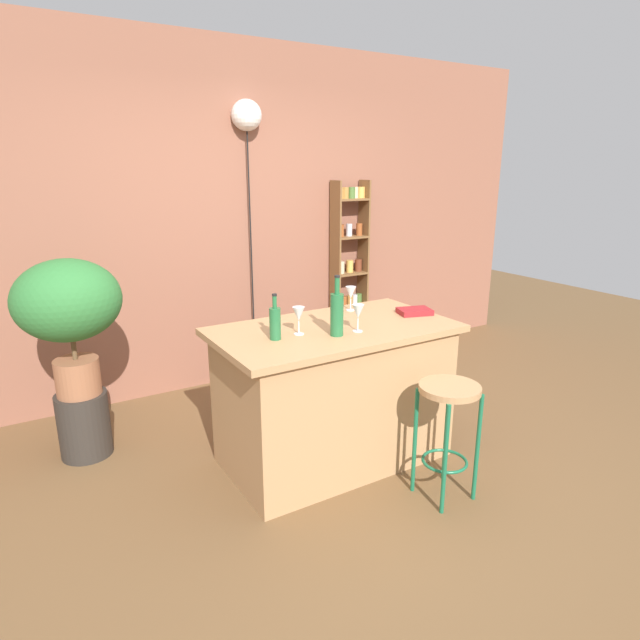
{
  "coord_description": "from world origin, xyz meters",
  "views": [
    {
      "loc": [
        -1.69,
        -2.33,
        1.83
      ],
      "look_at": [
        0.05,
        0.55,
        0.86
      ],
      "focal_mm": 30.15,
      "sensor_mm": 36.0,
      "label": 1
    }
  ],
  "objects_px": {
    "bottle_olive_oil": "(275,322)",
    "pendant_globe_light": "(247,118)",
    "spice_shelf": "(349,268)",
    "bottle_spirits_clear": "(337,313)",
    "cookbook": "(415,311)",
    "potted_plant": "(68,307)",
    "wine_glass_right": "(299,315)",
    "wine_glass_left": "(351,293)",
    "plant_stool": "(84,424)",
    "bar_stool": "(448,415)",
    "wine_glass_center": "(358,312)"
  },
  "relations": [
    {
      "from": "bottle_olive_oil",
      "to": "pendant_globe_light",
      "type": "height_order",
      "value": "pendant_globe_light"
    },
    {
      "from": "potted_plant",
      "to": "pendant_globe_light",
      "type": "bearing_deg",
      "value": 23.73
    },
    {
      "from": "spice_shelf",
      "to": "bottle_spirits_clear",
      "type": "distance_m",
      "value": 2.04
    },
    {
      "from": "wine_glass_center",
      "to": "wine_glass_right",
      "type": "xyz_separation_m",
      "value": [
        -0.32,
        0.13,
        0.0
      ]
    },
    {
      "from": "plant_stool",
      "to": "wine_glass_left",
      "type": "bearing_deg",
      "value": -19.93
    },
    {
      "from": "wine_glass_left",
      "to": "cookbook",
      "type": "xyz_separation_m",
      "value": [
        0.31,
        -0.3,
        -0.1
      ]
    },
    {
      "from": "plant_stool",
      "to": "cookbook",
      "type": "distance_m",
      "value": 2.28
    },
    {
      "from": "plant_stool",
      "to": "pendant_globe_light",
      "type": "relative_size",
      "value": 0.18
    },
    {
      "from": "potted_plant",
      "to": "spice_shelf",
      "type": "bearing_deg",
      "value": 13.98
    },
    {
      "from": "spice_shelf",
      "to": "bottle_olive_oil",
      "type": "xyz_separation_m",
      "value": [
        -1.54,
        -1.52,
        0.08
      ]
    },
    {
      "from": "wine_glass_left",
      "to": "wine_glass_right",
      "type": "relative_size",
      "value": 1.0
    },
    {
      "from": "wine_glass_left",
      "to": "pendant_globe_light",
      "type": "relative_size",
      "value": 0.07
    },
    {
      "from": "plant_stool",
      "to": "spice_shelf",
      "type": "bearing_deg",
      "value": 13.98
    },
    {
      "from": "bottle_spirits_clear",
      "to": "cookbook",
      "type": "distance_m",
      "value": 0.71
    },
    {
      "from": "spice_shelf",
      "to": "pendant_globe_light",
      "type": "xyz_separation_m",
      "value": [
        -0.98,
        0.05,
        1.28
      ]
    },
    {
      "from": "bar_stool",
      "to": "spice_shelf",
      "type": "bearing_deg",
      "value": 69.49
    },
    {
      "from": "bottle_spirits_clear",
      "to": "bar_stool",
      "type": "bearing_deg",
      "value": -53.45
    },
    {
      "from": "spice_shelf",
      "to": "cookbook",
      "type": "distance_m",
      "value": 1.61
    },
    {
      "from": "potted_plant",
      "to": "wine_glass_right",
      "type": "distance_m",
      "value": 1.42
    },
    {
      "from": "spice_shelf",
      "to": "wine_glass_center",
      "type": "height_order",
      "value": "spice_shelf"
    },
    {
      "from": "wine_glass_center",
      "to": "pendant_globe_light",
      "type": "height_order",
      "value": "pendant_globe_light"
    },
    {
      "from": "bottle_olive_oil",
      "to": "wine_glass_left",
      "type": "relative_size",
      "value": 1.6
    },
    {
      "from": "bar_stool",
      "to": "bottle_olive_oil",
      "type": "xyz_separation_m",
      "value": [
        -0.73,
        0.65,
        0.48
      ]
    },
    {
      "from": "bar_stool",
      "to": "wine_glass_right",
      "type": "height_order",
      "value": "wine_glass_right"
    },
    {
      "from": "cookbook",
      "to": "potted_plant",
      "type": "bearing_deg",
      "value": 172.06
    },
    {
      "from": "pendant_globe_light",
      "to": "cookbook",
      "type": "bearing_deg",
      "value": -73.68
    },
    {
      "from": "wine_glass_left",
      "to": "wine_glass_right",
      "type": "height_order",
      "value": "same"
    },
    {
      "from": "bottle_olive_oil",
      "to": "spice_shelf",
      "type": "bearing_deg",
      "value": 44.67
    },
    {
      "from": "potted_plant",
      "to": "pendant_globe_light",
      "type": "xyz_separation_m",
      "value": [
        1.52,
        0.67,
        1.19
      ]
    },
    {
      "from": "bar_stool",
      "to": "bottle_olive_oil",
      "type": "height_order",
      "value": "bottle_olive_oil"
    },
    {
      "from": "bottle_olive_oil",
      "to": "wine_glass_center",
      "type": "xyz_separation_m",
      "value": [
        0.48,
        -0.12,
        0.02
      ]
    },
    {
      "from": "bar_stool",
      "to": "cookbook",
      "type": "relative_size",
      "value": 3.24
    },
    {
      "from": "cookbook",
      "to": "bottle_spirits_clear",
      "type": "bearing_deg",
      "value": -153.51
    },
    {
      "from": "bar_stool",
      "to": "pendant_globe_light",
      "type": "relative_size",
      "value": 0.29
    },
    {
      "from": "wine_glass_center",
      "to": "potted_plant",
      "type": "bearing_deg",
      "value": 144.49
    },
    {
      "from": "bottle_olive_oil",
      "to": "bottle_spirits_clear",
      "type": "bearing_deg",
      "value": -19.44
    },
    {
      "from": "cookbook",
      "to": "wine_glass_center",
      "type": "bearing_deg",
      "value": -150.76
    },
    {
      "from": "spice_shelf",
      "to": "wine_glass_left",
      "type": "bearing_deg",
      "value": -123.95
    },
    {
      "from": "bar_stool",
      "to": "plant_stool",
      "type": "xyz_separation_m",
      "value": [
        -1.68,
        1.55,
        -0.29
      ]
    },
    {
      "from": "wine_glass_right",
      "to": "bottle_spirits_clear",
      "type": "bearing_deg",
      "value": -36.1
    },
    {
      "from": "spice_shelf",
      "to": "wine_glass_center",
      "type": "bearing_deg",
      "value": -122.8
    },
    {
      "from": "spice_shelf",
      "to": "plant_stool",
      "type": "distance_m",
      "value": 2.66
    },
    {
      "from": "spice_shelf",
      "to": "cookbook",
      "type": "bearing_deg",
      "value": -108.73
    },
    {
      "from": "plant_stool",
      "to": "bottle_spirits_clear",
      "type": "bearing_deg",
      "value": -38.45
    },
    {
      "from": "potted_plant",
      "to": "bottle_spirits_clear",
      "type": "distance_m",
      "value": 1.64
    },
    {
      "from": "plant_stool",
      "to": "wine_glass_center",
      "type": "xyz_separation_m",
      "value": [
        1.43,
        -1.02,
        0.79
      ]
    },
    {
      "from": "bottle_olive_oil",
      "to": "cookbook",
      "type": "height_order",
      "value": "bottle_olive_oil"
    },
    {
      "from": "wine_glass_left",
      "to": "spice_shelf",
      "type": "bearing_deg",
      "value": 56.05
    },
    {
      "from": "wine_glass_right",
      "to": "pendant_globe_light",
      "type": "xyz_separation_m",
      "value": [
        0.41,
        1.56,
        1.18
      ]
    },
    {
      "from": "bottle_olive_oil",
      "to": "cookbook",
      "type": "bearing_deg",
      "value": 0.14
    }
  ]
}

